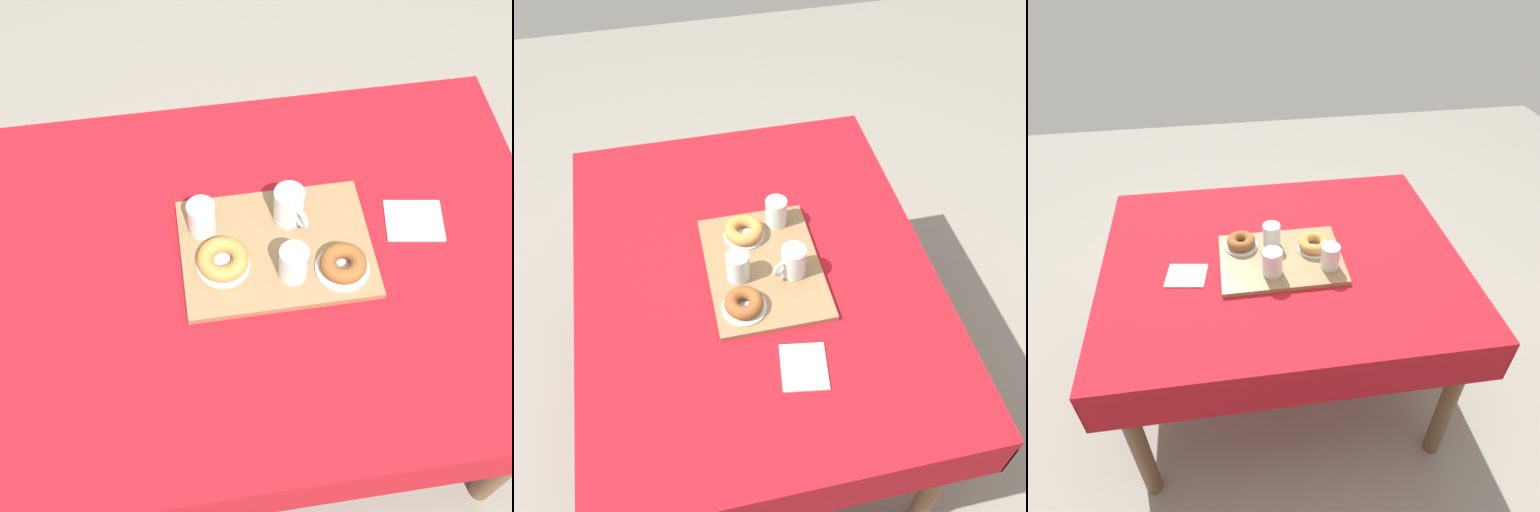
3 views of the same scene
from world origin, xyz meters
The scene contains 11 objects.
ground_plane centered at (0.00, 0.00, 0.00)m, with size 6.00×6.00×0.00m, color gray.
dining_table centered at (0.00, 0.00, 0.68)m, with size 1.33×1.05×0.77m.
serving_tray centered at (0.01, 0.03, 0.78)m, with size 0.45×0.33×0.02m, color olive.
tea_mug_left centered at (0.05, 0.11, 0.83)m, with size 0.07×0.11×0.10m.
water_glass_near centered at (-0.16, 0.10, 0.83)m, with size 0.07×0.07×0.09m.
water_glass_far centered at (0.03, -0.05, 0.83)m, with size 0.07×0.07×0.09m.
donut_plate_left centered at (-0.12, -0.01, 0.79)m, with size 0.13×0.13×0.01m, color silver.
sugar_donut_left centered at (-0.12, -0.01, 0.81)m, with size 0.12×0.12×0.04m, color #BC7F3D.
donut_plate_right centered at (0.15, -0.06, 0.79)m, with size 0.13×0.13×0.01m, color silver.
sugar_donut_right centered at (0.15, -0.06, 0.81)m, with size 0.11×0.11×0.04m, color brown.
paper_napkin centered at (0.35, 0.06, 0.77)m, with size 0.14×0.12×0.01m, color white.
Camera 3 is at (0.19, 1.32, 1.88)m, focal length 32.44 mm.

